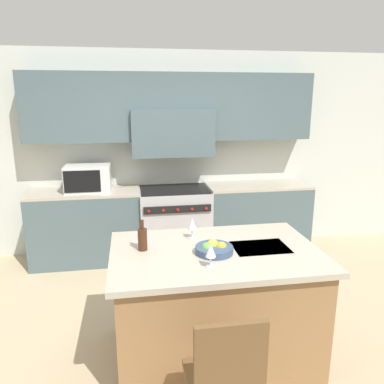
# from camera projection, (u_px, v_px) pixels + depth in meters

# --- Properties ---
(ground_plane) EXTENTS (10.00, 10.00, 0.00)m
(ground_plane) POSITION_uv_depth(u_px,v_px,m) (201.00, 342.00, 3.31)
(ground_plane) COLOR tan
(back_cabinetry) EXTENTS (10.00, 0.46, 2.70)m
(back_cabinetry) POSITION_uv_depth(u_px,v_px,m) (171.00, 135.00, 5.00)
(back_cabinetry) COLOR silver
(back_cabinetry) RESTS_ON ground_plane
(back_counter) EXTENTS (3.67, 0.62, 0.94)m
(back_counter) POSITION_uv_depth(u_px,v_px,m) (175.00, 221.00, 5.04)
(back_counter) COLOR #4C6066
(back_counter) RESTS_ON ground_plane
(range_stove) EXTENTS (0.91, 0.70, 0.93)m
(range_stove) POSITION_uv_depth(u_px,v_px,m) (175.00, 222.00, 5.02)
(range_stove) COLOR #B7B7BC
(range_stove) RESTS_ON ground_plane
(microwave) EXTENTS (0.55, 0.39, 0.33)m
(microwave) POSITION_uv_depth(u_px,v_px,m) (88.00, 178.00, 4.71)
(microwave) COLOR silver
(microwave) RESTS_ON back_counter
(kitchen_island) EXTENTS (1.64, 1.08, 0.93)m
(kitchen_island) POSITION_uv_depth(u_px,v_px,m) (215.00, 303.00, 3.05)
(kitchen_island) COLOR olive
(kitchen_island) RESTS_ON ground_plane
(island_chair) EXTENTS (0.42, 0.40, 0.97)m
(island_chair) POSITION_uv_depth(u_px,v_px,m) (225.00, 378.00, 2.13)
(island_chair) COLOR brown
(island_chair) RESTS_ON ground_plane
(wine_bottle) EXTENTS (0.07, 0.07, 0.25)m
(wine_bottle) POSITION_uv_depth(u_px,v_px,m) (143.00, 239.00, 2.92)
(wine_bottle) COLOR #422314
(wine_bottle) RESTS_ON kitchen_island
(wine_glass_near) EXTENTS (0.07, 0.07, 0.18)m
(wine_glass_near) POSITION_uv_depth(u_px,v_px,m) (211.00, 251.00, 2.62)
(wine_glass_near) COLOR white
(wine_glass_near) RESTS_ON kitchen_island
(wine_glass_far) EXTENTS (0.07, 0.07, 0.18)m
(wine_glass_far) POSITION_uv_depth(u_px,v_px,m) (192.00, 224.00, 3.16)
(wine_glass_far) COLOR white
(wine_glass_far) RESTS_ON kitchen_island
(fruit_bowl) EXTENTS (0.29, 0.29, 0.10)m
(fruit_bowl) POSITION_uv_depth(u_px,v_px,m) (214.00, 249.00, 2.88)
(fruit_bowl) COLOR #384C6B
(fruit_bowl) RESTS_ON kitchen_island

